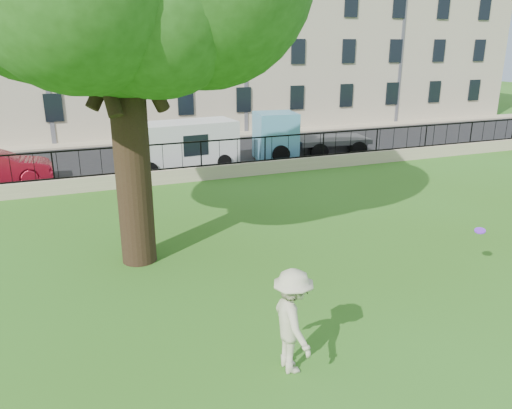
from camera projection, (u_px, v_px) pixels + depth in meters
name	position (u px, v px, depth m)	size (l,w,h in m)	color
ground	(343.00, 308.00, 11.33)	(120.00, 120.00, 0.00)	#325F16
retaining_wall	(202.00, 173.00, 21.87)	(50.00, 0.40, 0.60)	tan
iron_railing	(201.00, 154.00, 21.61)	(50.00, 0.05, 1.13)	black
street	(178.00, 158.00, 26.12)	(60.00, 9.00, 0.01)	black
sidewalk	(159.00, 140.00, 30.71)	(60.00, 1.40, 0.12)	tan
building_row	(137.00, 25.00, 33.62)	(56.40, 10.40, 13.80)	#BAB094
man	(293.00, 321.00, 8.93)	(1.28, 0.74, 1.98)	#BCB898
frisbee	(480.00, 231.00, 12.53)	(0.27, 0.27, 0.03)	#7627E0
white_van	(181.00, 146.00, 23.63)	(5.27, 2.06, 2.21)	silver
blue_truck	(310.00, 134.00, 25.97)	(5.70, 2.02, 2.39)	#5197BE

